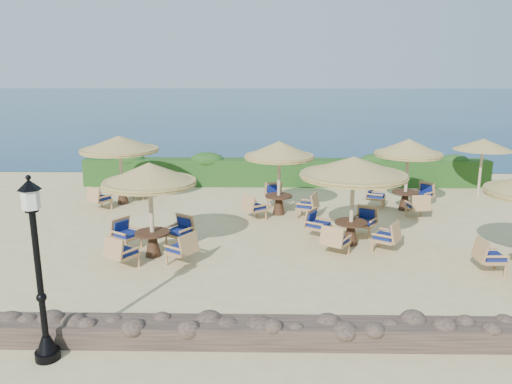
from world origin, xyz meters
The scene contains 11 objects.
ground centered at (0.00, 0.00, 0.00)m, with size 120.00×120.00×0.00m, color #D8C489.
sea centered at (0.00, 70.00, 0.00)m, with size 160.00×160.00×0.00m, color #0B294B.
hedge centered at (0.00, 7.20, 0.60)m, with size 18.00×0.90×1.20m, color #1A4014.
stone_wall centered at (0.00, -6.20, 0.22)m, with size 15.00×0.65×0.44m, color brown.
lamp_post centered at (-4.80, -6.80, 1.55)m, with size 0.44×0.44×3.31m.
extra_parasol centered at (7.80, 5.20, 2.17)m, with size 2.30×2.30×2.41m.
cafe_set_0 centered at (-4.02, -1.66, 1.75)m, with size 2.72×2.72×2.65m.
cafe_set_1 centered at (1.64, -0.60, 1.90)m, with size 3.13×3.13×2.65m.
cafe_set_3 centered at (-6.44, 3.94, 2.04)m, with size 2.98×2.98×2.65m.
cafe_set_4 centered at (-0.41, 2.57, 1.83)m, with size 2.75×2.67×2.65m.
cafe_set_5 centered at (4.28, 3.22, 1.82)m, with size 2.75×2.66×2.65m.
Camera 1 is at (-0.91, -14.73, 5.05)m, focal length 35.00 mm.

